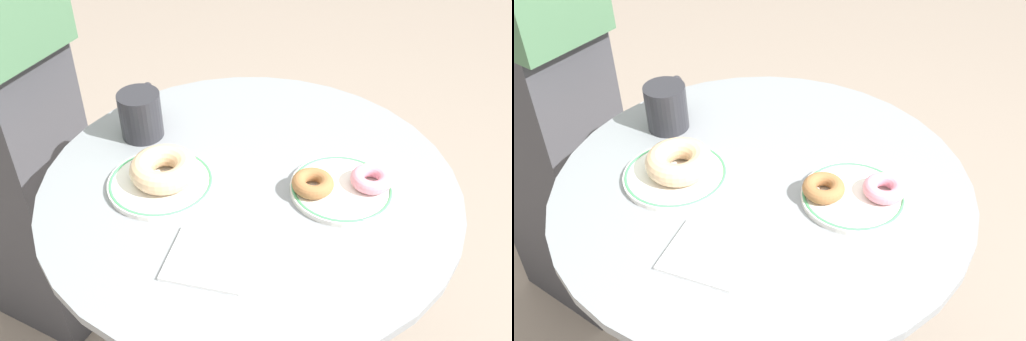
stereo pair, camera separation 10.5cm
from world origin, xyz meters
The scene contains 8 objects.
cafe_table centered at (0.00, 0.00, 0.50)m, with size 0.76×0.76×0.71m.
plate_left centered at (-0.16, 0.01, 0.72)m, with size 0.19×0.19×0.01m.
plate_right centered at (0.16, -0.04, 0.72)m, with size 0.18×0.18×0.01m.
donut_glazed centered at (-0.15, 0.01, 0.74)m, with size 0.12×0.12×0.04m, color #E0B789.
donut_pink_frosted centered at (0.21, -0.04, 0.73)m, with size 0.07×0.07×0.02m, color pink.
donut_cinnamon centered at (0.11, -0.04, 0.73)m, with size 0.07×0.07×0.02m, color #A36B3D.
paper_napkin centered at (-0.08, -0.18, 0.71)m, with size 0.13×0.11×0.01m, color white.
coffee_mug centered at (-0.20, 0.17, 0.76)m, with size 0.08×0.12×0.09m.
Camera 1 is at (-0.07, -0.80, 1.39)m, focal length 40.70 mm.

